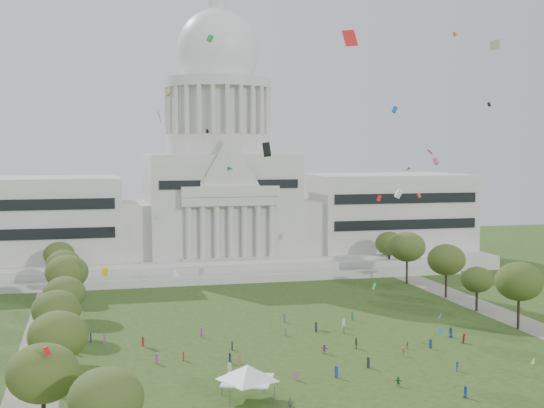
% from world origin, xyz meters
% --- Properties ---
extents(ground, '(400.00, 400.00, 0.00)m').
position_xyz_m(ground, '(0.00, 0.00, 0.00)').
color(ground, '#2E4716').
rests_on(ground, ground).
extents(capitol, '(160.00, 64.50, 91.30)m').
position_xyz_m(capitol, '(0.00, 113.59, 22.30)').
color(capitol, beige).
rests_on(capitol, ground).
extents(path_left, '(8.00, 160.00, 0.04)m').
position_xyz_m(path_left, '(-48.00, 30.00, 0.02)').
color(path_left, gray).
rests_on(path_left, ground).
extents(path_right, '(8.00, 160.00, 0.04)m').
position_xyz_m(path_right, '(48.00, 30.00, 0.02)').
color(path_right, gray).
rests_on(path_right, ground).
extents(row_tree_l_0, '(8.85, 8.85, 12.59)m').
position_xyz_m(row_tree_l_0, '(-45.26, -21.68, 8.95)').
color(row_tree_l_0, black).
rests_on(row_tree_l_0, ground).
extents(row_tree_l_1, '(8.86, 8.86, 12.59)m').
position_xyz_m(row_tree_l_1, '(-44.07, -2.96, 8.95)').
color(row_tree_l_1, black).
rests_on(row_tree_l_1, ground).
extents(row_tree_l_2, '(8.42, 8.42, 11.97)m').
position_xyz_m(row_tree_l_2, '(-45.04, 17.30, 8.51)').
color(row_tree_l_2, black).
rests_on(row_tree_l_2, ground).
extents(row_tree_r_2, '(9.55, 9.55, 13.58)m').
position_xyz_m(row_tree_r_2, '(44.17, 17.44, 9.66)').
color(row_tree_r_2, black).
rests_on(row_tree_r_2, ground).
extents(row_tree_l_3, '(8.12, 8.12, 11.55)m').
position_xyz_m(row_tree_l_3, '(-44.09, 33.92, 8.21)').
color(row_tree_l_3, black).
rests_on(row_tree_l_3, ground).
extents(row_tree_r_3, '(7.01, 7.01, 9.98)m').
position_xyz_m(row_tree_r_3, '(44.40, 34.48, 7.08)').
color(row_tree_r_3, black).
rests_on(row_tree_r_3, ground).
extents(row_tree_l_4, '(9.29, 9.29, 13.21)m').
position_xyz_m(row_tree_l_4, '(-44.08, 52.42, 9.39)').
color(row_tree_l_4, black).
rests_on(row_tree_l_4, ground).
extents(row_tree_r_4, '(9.19, 9.19, 13.06)m').
position_xyz_m(row_tree_r_4, '(44.76, 50.04, 9.29)').
color(row_tree_r_4, black).
rests_on(row_tree_r_4, ground).
extents(row_tree_l_5, '(8.33, 8.33, 11.85)m').
position_xyz_m(row_tree_l_5, '(-45.22, 71.01, 8.42)').
color(row_tree_l_5, black).
rests_on(row_tree_l_5, ground).
extents(row_tree_r_5, '(9.82, 9.82, 13.96)m').
position_xyz_m(row_tree_r_5, '(43.49, 70.19, 9.93)').
color(row_tree_r_5, black).
rests_on(row_tree_r_5, ground).
extents(row_tree_l_6, '(8.19, 8.19, 11.64)m').
position_xyz_m(row_tree_l_6, '(-46.87, 89.14, 8.27)').
color(row_tree_l_6, black).
rests_on(row_tree_l_6, ground).
extents(row_tree_r_6, '(8.42, 8.42, 11.97)m').
position_xyz_m(row_tree_r_6, '(45.96, 88.13, 8.51)').
color(row_tree_r_6, black).
rests_on(row_tree_r_6, ground).
extents(near_tree_0, '(8.47, 8.47, 12.04)m').
position_xyz_m(near_tree_0, '(-38.00, -32.00, 8.56)').
color(near_tree_0, black).
rests_on(near_tree_0, ground).
extents(event_tent, '(12.38, 12.38, 5.36)m').
position_xyz_m(event_tent, '(-17.63, -11.66, 4.16)').
color(event_tent, '#4C4C4C').
rests_on(event_tent, ground).
extents(person_0, '(0.95, 1.14, 1.98)m').
position_xyz_m(person_0, '(27.85, 14.52, 0.99)').
color(person_0, navy).
rests_on(person_0, ground).
extents(person_2, '(1.04, 1.01, 1.85)m').
position_xyz_m(person_2, '(28.19, 9.78, 0.92)').
color(person_2, '#B21E1E').
rests_on(person_2, ground).
extents(person_3, '(0.85, 1.14, 1.58)m').
position_xyz_m(person_3, '(13.72, 4.67, 0.79)').
color(person_3, olive).
rests_on(person_3, ground).
extents(person_4, '(0.79, 1.26, 2.04)m').
position_xyz_m(person_4, '(7.34, 11.15, 1.02)').
color(person_4, '#33723F').
rests_on(person_4, ground).
extents(person_5, '(1.57, 1.49, 1.68)m').
position_xyz_m(person_5, '(0.74, 9.29, 0.84)').
color(person_5, '#994C8C').
rests_on(person_5, ground).
extents(person_6, '(0.59, 0.89, 1.81)m').
position_xyz_m(person_6, '(13.42, -18.18, 0.91)').
color(person_6, navy).
rests_on(person_6, ground).
extents(person_7, '(0.66, 0.55, 1.58)m').
position_xyz_m(person_7, '(-12.61, -16.36, 0.79)').
color(person_7, '#4C4C51').
rests_on(person_7, ground).
extents(person_8, '(0.96, 0.69, 1.81)m').
position_xyz_m(person_8, '(-16.69, 7.45, 0.90)').
color(person_8, navy).
rests_on(person_8, ground).
extents(person_9, '(1.11, 1.11, 1.61)m').
position_xyz_m(person_9, '(18.59, -5.85, 0.80)').
color(person_9, navy).
rests_on(person_9, ground).
extents(person_10, '(0.58, 0.87, 1.37)m').
position_xyz_m(person_10, '(16.38, 8.87, 0.68)').
color(person_10, olive).
rests_on(person_10, ground).
extents(person_11, '(1.46, 1.02, 1.47)m').
position_xyz_m(person_11, '(6.09, -10.80, 0.73)').
color(person_11, '#33723F').
rests_on(person_11, ground).
extents(distant_crowd, '(63.10, 40.79, 1.95)m').
position_xyz_m(distant_crowd, '(-14.14, 14.58, 0.90)').
color(distant_crowd, '#33723F').
rests_on(distant_crowd, ground).
extents(kite_swarm, '(92.33, 102.52, 64.94)m').
position_xyz_m(kite_swarm, '(0.97, 8.13, 28.18)').
color(kite_swarm, black).
rests_on(kite_swarm, ground).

